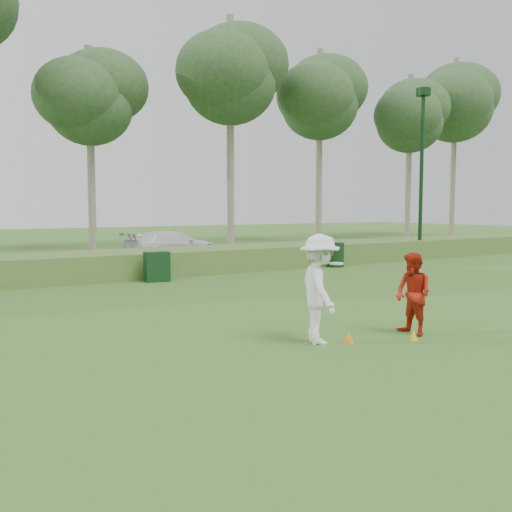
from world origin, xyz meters
TOP-DOWN VIEW (x-y plane):
  - ground at (0.00, 0.00)m, footprint 120.00×120.00m
  - reed_strip at (0.00, 12.00)m, footprint 80.00×3.00m
  - park_road at (0.00, 17.00)m, footprint 80.00×6.00m
  - lamp_post at (14.00, 11.00)m, footprint 0.70×0.70m
  - tree_4 at (2.00, 24.50)m, footprint 6.24×6.24m
  - tree_5 at (10.00, 22.50)m, footprint 7.28×7.28m
  - tree_6 at (18.00, 23.80)m, footprint 7.02×7.02m
  - tree_7 at (26.00, 22.80)m, footprint 6.50×6.50m
  - tree_8 at (33.00, 24.20)m, footprint 8.06×8.06m
  - player_white at (-1.08, 0.12)m, footprint 1.21×1.51m
  - player_red at (0.91, -0.35)m, footprint 0.67×0.84m
  - cone_orange at (-0.62, -0.19)m, footprint 0.19×0.19m
  - cone_yellow at (0.59, -0.67)m, footprint 0.19×0.19m
  - utility_cabinet at (-0.19, 9.95)m, footprint 0.88×0.62m
  - trash_bin at (8.01, 10.26)m, footprint 0.80×0.80m
  - car_right at (3.34, 16.50)m, footprint 4.88×2.54m

SIDE VIEW (x-z plane):
  - ground at x=0.00m, z-range 0.00..0.00m
  - park_road at x=0.00m, z-range 0.00..0.06m
  - cone_yellow at x=0.59m, z-range 0.00..0.21m
  - cone_orange at x=-0.62m, z-range 0.00..0.21m
  - reed_strip at x=0.00m, z-range 0.00..0.90m
  - utility_cabinet at x=-0.19m, z-range 0.00..1.02m
  - trash_bin at x=8.01m, z-range 0.00..1.03m
  - car_right at x=3.34m, z-range 0.06..1.41m
  - player_red at x=0.91m, z-range 0.00..1.64m
  - player_white at x=-1.08m, z-range 0.00..2.04m
  - lamp_post at x=14.00m, z-range 1.51..9.68m
  - tree_4 at x=2.00m, z-range 2.84..14.34m
  - tree_7 at x=26.00m, z-range 3.09..15.59m
  - tree_6 at x=18.00m, z-range 3.35..16.85m
  - tree_5 at x=10.00m, z-range 3.47..17.47m
  - tree_8 at x=33.00m, z-range 3.73..18.73m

